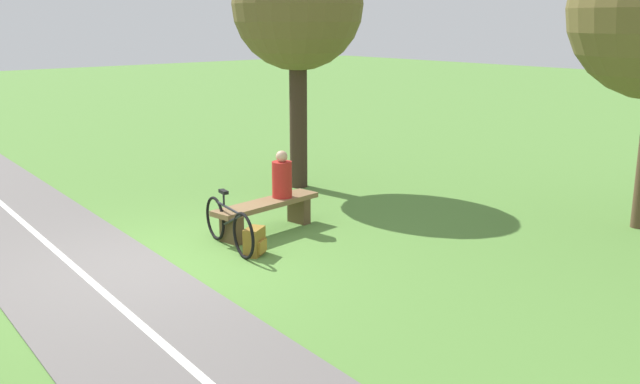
% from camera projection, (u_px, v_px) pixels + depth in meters
% --- Properties ---
extents(ground_plane, '(80.00, 80.00, 0.00)m').
position_uv_depth(ground_plane, '(160.00, 264.00, 9.71)').
color(ground_plane, '#548438').
extents(bench, '(1.99, 0.68, 0.51)m').
position_uv_depth(bench, '(267.00, 210.00, 11.09)').
color(bench, brown).
rests_on(bench, ground_plane).
extents(person_seated, '(0.36, 0.36, 0.76)m').
position_uv_depth(person_seated, '(282.00, 177.00, 11.23)').
color(person_seated, '#B2231E').
rests_on(person_seated, bench).
extents(bicycle, '(0.33, 1.68, 0.85)m').
position_uv_depth(bicycle, '(229.00, 225.00, 10.29)').
color(bicycle, black).
rests_on(bicycle, ground_plane).
extents(backpack, '(0.40, 0.36, 0.40)m').
position_uv_depth(backpack, '(255.00, 242.00, 10.05)').
color(backpack, olive).
rests_on(backpack, ground_plane).
extents(tree_by_path, '(2.51, 2.51, 4.82)m').
position_uv_depth(tree_by_path, '(298.00, 7.00, 13.37)').
color(tree_by_path, '#38281E').
rests_on(tree_by_path, ground_plane).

